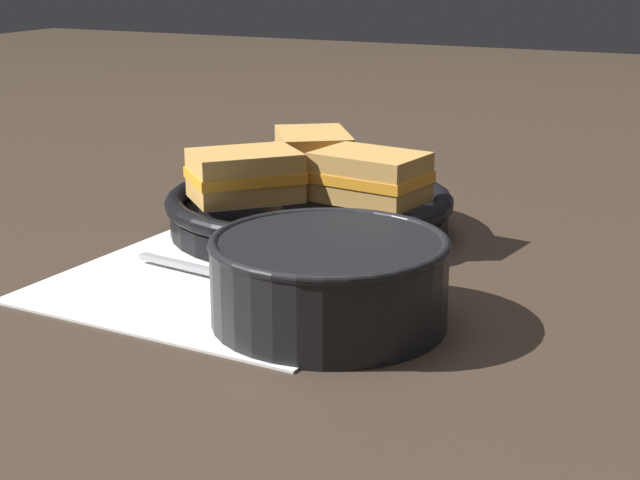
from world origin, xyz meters
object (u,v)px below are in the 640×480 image
object	(u,v)px
spoon	(237,278)
sandwich_near_right	(245,175)
skillet	(309,211)
soup_bowl	(329,275)
sandwich_far_left	(370,177)
sandwich_near_left	(313,154)

from	to	relation	value
spoon	sandwich_near_right	world-z (taller)	sandwich_near_right
spoon	skillet	bearing A→B (deg)	104.67
soup_bowl	sandwich_far_left	bearing A→B (deg)	105.16
skillet	sandwich_near_right	distance (m)	0.08
spoon	sandwich_near_left	distance (m)	0.25
skillet	sandwich_far_left	xyz separation A→B (m)	(0.07, -0.01, 0.04)
spoon	sandwich_far_left	size ratio (longest dim) A/B	1.41
spoon	sandwich_near_right	distance (m)	0.14
sandwich_far_left	spoon	bearing A→B (deg)	-106.45
sandwich_near_left	sandwich_near_right	xyz separation A→B (m)	(-0.01, -0.12, 0.00)
sandwich_near_left	sandwich_near_right	size ratio (longest dim) A/B	1.01
sandwich_near_right	sandwich_far_left	size ratio (longest dim) A/B	1.11
soup_bowl	spoon	xyz separation A→B (m)	(-0.10, 0.04, -0.03)
soup_bowl	sandwich_far_left	size ratio (longest dim) A/B	1.62
spoon	sandwich_near_right	bearing A→B (deg)	125.34
skillet	sandwich_near_left	xyz separation A→B (m)	(-0.03, 0.06, 0.04)
sandwich_near_left	sandwich_far_left	size ratio (longest dim) A/B	1.12
soup_bowl	skillet	distance (m)	0.25
soup_bowl	sandwich_near_right	xyz separation A→B (m)	(-0.16, 0.16, 0.03)
spoon	sandwich_near_right	size ratio (longest dim) A/B	1.27
sandwich_near_left	sandwich_near_right	distance (m)	0.12
spoon	sandwich_far_left	xyz separation A→B (m)	(0.05, 0.16, 0.06)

